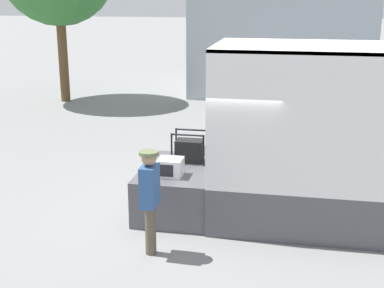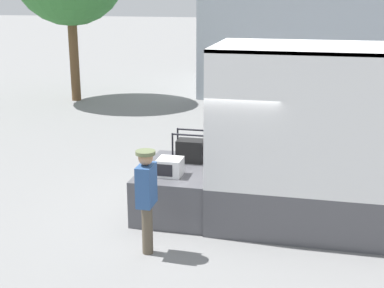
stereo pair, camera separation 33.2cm
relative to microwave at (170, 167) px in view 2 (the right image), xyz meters
name	(u,v)px [view 2 (the right image)]	position (x,y,z in m)	size (l,w,h in m)	color
ground_plane	(214,213)	(0.75, 0.49, -1.05)	(160.00, 160.00, 0.00)	gray
tailgate_deck	(179,189)	(0.05, 0.49, -0.61)	(1.41, 2.11, 0.89)	#4C4C51
microwave	(170,167)	(0.00, 0.00, 0.00)	(0.45, 0.43, 0.33)	white
portable_generator	(191,150)	(0.19, 0.92, 0.07)	(0.67, 0.45, 0.62)	black
worker_person	(146,191)	(-0.02, -1.39, 0.04)	(0.32, 0.44, 1.77)	brown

